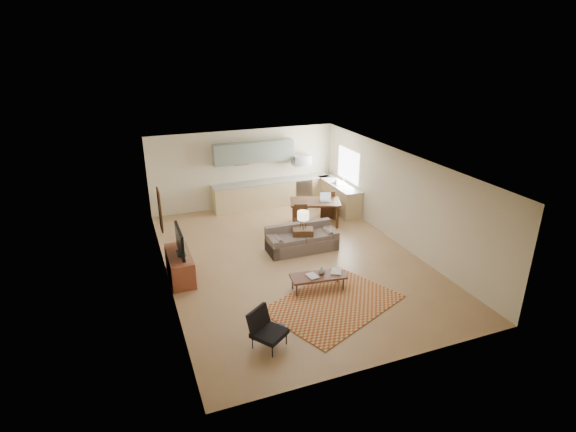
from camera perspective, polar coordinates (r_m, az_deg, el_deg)
name	(u,v)px	position (r m, az deg, el deg)	size (l,w,h in m)	color
room	(292,213)	(11.62, 0.53, 0.41)	(9.00, 9.00, 9.00)	#9C744E
kitchen_counter_back	(272,193)	(15.90, -2.00, 2.95)	(4.26, 0.64, 0.92)	tan
kitchen_counter_right	(339,196)	(15.64, 6.49, 2.50)	(0.64, 2.26, 0.92)	tan
kitchen_range	(301,190)	(16.28, 1.67, 3.37)	(0.62, 0.62, 0.90)	#A5A8AD
kitchen_microwave	(301,160)	(15.98, 1.68, 7.13)	(0.62, 0.40, 0.35)	#A5A8AD
upper_cabinets	(254,152)	(15.45, -4.38, 8.09)	(2.80, 0.34, 0.70)	gray
window_right	(348,165)	(15.46, 7.65, 6.44)	(0.02, 1.40, 1.05)	white
wall_art_left	(160,210)	(11.70, -15.93, 0.74)	(0.06, 0.42, 1.10)	olive
triptych	(241,158)	(15.52, -5.93, 7.35)	(1.70, 0.04, 0.50)	beige
rug	(334,303)	(10.33, 5.83, -11.00)	(2.82, 1.95, 0.02)	#973918
sofa	(302,239)	(12.55, 1.79, -2.87)	(2.04, 0.89, 0.71)	brown
coffee_table	(318,282)	(10.73, 3.82, -8.42)	(1.31, 0.52, 0.39)	#47261B
book_a	(308,277)	(10.51, 2.58, -7.77)	(0.26, 0.33, 0.03)	maroon
book_b	(331,271)	(10.82, 5.52, -6.96)	(0.38, 0.41, 0.03)	navy
vase	(322,271)	(10.66, 4.30, -6.92)	(0.17, 0.17, 0.17)	black
armchair	(269,330)	(8.85, -2.39, -14.26)	(0.66, 0.66, 0.75)	black
tv_credenza	(180,266)	(11.45, -13.57, -6.18)	(0.55, 1.44, 0.66)	brown
tv	(180,241)	(11.17, -13.58, -3.13)	(0.11, 1.10, 0.66)	black
console_table	(303,240)	(12.54, 1.90, -3.01)	(0.57, 0.38, 0.66)	#392011
table_lamp	(303,220)	(12.31, 1.93, -0.50)	(0.32, 0.32, 0.53)	beige
dining_table	(315,213)	(14.28, 3.44, 0.41)	(1.56, 0.89, 0.79)	#392011
dining_chair_near	(301,220)	(13.61, 1.68, -0.47)	(0.42, 0.44, 0.87)	#392011
dining_chair_far	(328,203)	(14.92, 5.06, 1.67)	(0.46, 0.48, 0.96)	#392011
laptop	(326,197)	(14.14, 4.81, 2.40)	(0.33, 0.25, 0.25)	#A5A8AD
soap_bottle	(336,181)	(15.46, 6.17, 4.45)	(0.10, 0.10, 0.19)	beige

